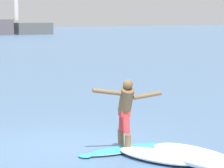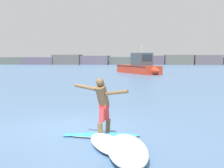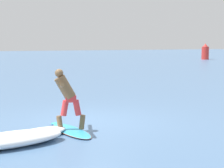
{
  "view_description": "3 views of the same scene",
  "coord_description": "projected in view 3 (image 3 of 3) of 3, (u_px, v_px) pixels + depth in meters",
  "views": [
    {
      "loc": [
        -4.95,
        -10.31,
        2.93
      ],
      "look_at": [
        1.56,
        0.53,
        1.26
      ],
      "focal_mm": 85.0,
      "sensor_mm": 36.0,
      "label": 1
    },
    {
      "loc": [
        1.76,
        -9.06,
        2.18
      ],
      "look_at": [
        1.14,
        0.49,
        1.29
      ],
      "focal_mm": 50.0,
      "sensor_mm": 36.0,
      "label": 2
    },
    {
      "loc": [
        9.61,
        -4.28,
        2.21
      ],
      "look_at": [
        1.2,
        0.18,
        1.17
      ],
      "focal_mm": 60.0,
      "sensor_mm": 36.0,
      "label": 3
    }
  ],
  "objects": [
    {
      "name": "ground_plane",
      "position": [
        87.0,
        121.0,
        10.67
      ],
      "size": [
        200.0,
        200.0,
        0.0
      ],
      "primitive_type": "plane",
      "color": "#4D7099"
    },
    {
      "name": "surfboard",
      "position": [
        71.0,
        130.0,
        9.39
      ],
      "size": [
        2.1,
        0.66,
        0.2
      ],
      "color": "#32A2CD",
      "rests_on": "ground"
    },
    {
      "name": "surfer",
      "position": [
        66.0,
        94.0,
        9.24
      ],
      "size": [
        1.46,
        0.87,
        1.53
      ],
      "color": "brown",
      "rests_on": "surfboard"
    },
    {
      "name": "channel_marker_buoy",
      "position": [
        205.0,
        52.0,
        51.46
      ],
      "size": [
        0.99,
        0.99,
        2.2
      ],
      "color": "red",
      "rests_on": "ground"
    },
    {
      "name": "wave_foam_at_tail",
      "position": [
        33.0,
        134.0,
        8.73
      ],
      "size": [
        1.32,
        2.02,
        0.2
      ],
      "color": "white",
      "rests_on": "ground"
    },
    {
      "name": "wave_foam_at_nose",
      "position": [
        11.0,
        140.0,
        8.02
      ],
      "size": [
        1.11,
        2.44,
        0.31
      ],
      "color": "white",
      "rests_on": "ground"
    }
  ]
}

